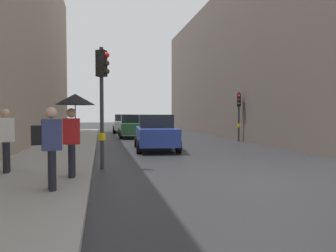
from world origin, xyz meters
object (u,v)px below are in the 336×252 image
pedestrian_with_umbrella (74,112)px  traffic_light_near_right (102,85)px  traffic_light_mid_street (239,107)px  car_blue_van (156,132)px  car_white_compact (123,123)px  pedestrian_with_black_backpack (4,136)px  car_green_estate (132,126)px  pedestrian_with_grey_backpack (49,143)px  car_dark_suv (122,122)px

pedestrian_with_umbrella → traffic_light_near_right: bearing=69.6°
traffic_light_mid_street → car_blue_van: bearing=-151.0°
car_white_compact → pedestrian_with_umbrella: bearing=-97.4°
traffic_light_near_right → car_blue_van: bearing=61.2°
pedestrian_with_black_backpack → car_green_estate: bearing=70.5°
pedestrian_with_grey_backpack → car_white_compact: bearing=82.0°
traffic_light_near_right → car_white_compact: 19.95m
pedestrian_with_black_backpack → car_blue_van: bearing=47.0°
traffic_light_near_right → pedestrian_with_black_backpack: bearing=-161.2°
car_white_compact → car_blue_van: bearing=-88.0°
car_white_compact → car_dark_suv: size_ratio=0.99×
car_dark_suv → pedestrian_with_black_backpack: 26.51m
traffic_light_near_right → car_green_estate: 13.31m
car_white_compact → pedestrian_with_black_backpack: pedestrian_with_black_backpack is taller
traffic_light_mid_street → car_green_estate: (-6.48, 4.84, -1.35)m
traffic_light_near_right → pedestrian_with_umbrella: traffic_light_near_right is taller
car_dark_suv → pedestrian_with_umbrella: 27.25m
car_white_compact → car_dark_suv: same height
car_blue_van → car_dark_suv: (-0.25, 20.37, 0.00)m
car_white_compact → pedestrian_with_black_backpack: 21.20m
traffic_light_mid_street → car_blue_van: 7.14m
traffic_light_mid_street → pedestrian_with_umbrella: bearing=-133.2°
car_green_estate → traffic_light_mid_street: bearing=-36.8°
car_dark_suv → car_green_estate: (-0.10, -12.14, 0.00)m
car_blue_van → car_dark_suv: same height
car_white_compact → traffic_light_mid_street: bearing=-60.2°
car_white_compact → pedestrian_with_umbrella: size_ratio=1.99×
car_dark_suv → pedestrian_with_black_backpack: (-5.03, -26.03, 0.29)m
pedestrian_with_grey_backpack → pedestrian_with_black_backpack: bearing=123.6°
car_white_compact → car_dark_suv: bearing=87.2°
traffic_light_near_right → car_dark_suv: 25.30m
car_white_compact → pedestrian_with_black_backpack: size_ratio=2.40×
traffic_light_near_right → traffic_light_mid_street: bearing=43.0°
car_dark_suv → pedestrian_with_umbrella: (-3.08, -27.06, 0.96)m
pedestrian_with_umbrella → pedestrian_with_black_backpack: (-1.94, 1.03, -0.68)m
car_green_estate → car_dark_suv: bearing=89.5°
traffic_light_mid_street → car_blue_van: size_ratio=0.75×
traffic_light_near_right → car_green_estate: size_ratio=0.93×
traffic_light_near_right → pedestrian_with_black_backpack: size_ratio=2.22×
traffic_light_mid_street → car_dark_suv: size_ratio=0.75×
car_blue_van → pedestrian_with_umbrella: (-3.33, -6.69, 0.96)m
pedestrian_with_grey_backpack → car_green_estate: bearing=78.2°
traffic_light_near_right → traffic_light_mid_street: 11.96m
car_blue_van → car_dark_suv: size_ratio=1.01×
car_green_estate → pedestrian_with_umbrella: size_ratio=1.99×
car_blue_van → pedestrian_with_umbrella: pedestrian_with_umbrella is taller
car_blue_van → pedestrian_with_black_backpack: bearing=-133.0°
traffic_light_near_right → car_white_compact: (2.10, 19.75, -1.83)m
pedestrian_with_umbrella → car_white_compact: bearing=82.6°
car_white_compact → pedestrian_with_umbrella: pedestrian_with_umbrella is taller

